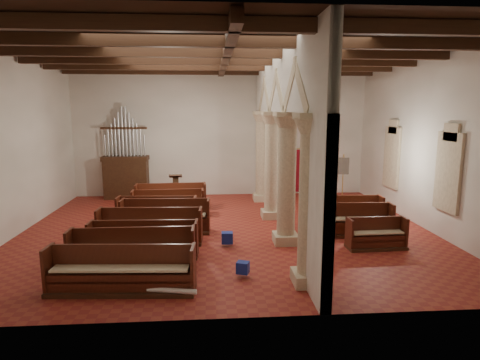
% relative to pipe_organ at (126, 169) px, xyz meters
% --- Properties ---
extents(floor, '(14.00, 14.00, 0.00)m').
position_rel_pipe_organ_xyz_m(floor, '(4.50, -5.50, -1.37)').
color(floor, maroon).
rests_on(floor, ground).
extents(ceiling, '(14.00, 14.00, 0.00)m').
position_rel_pipe_organ_xyz_m(ceiling, '(4.50, -5.50, 4.63)').
color(ceiling, '#311D10').
rests_on(ceiling, wall_back).
extents(wall_back, '(14.00, 0.02, 6.00)m').
position_rel_pipe_organ_xyz_m(wall_back, '(4.50, 0.50, 1.63)').
color(wall_back, white).
rests_on(wall_back, floor).
extents(wall_front, '(14.00, 0.02, 6.00)m').
position_rel_pipe_organ_xyz_m(wall_front, '(4.50, -11.50, 1.63)').
color(wall_front, white).
rests_on(wall_front, floor).
extents(wall_left, '(0.02, 12.00, 6.00)m').
position_rel_pipe_organ_xyz_m(wall_left, '(-2.50, -5.50, 1.63)').
color(wall_left, white).
rests_on(wall_left, floor).
extents(wall_right, '(0.02, 12.00, 6.00)m').
position_rel_pipe_organ_xyz_m(wall_right, '(11.50, -5.50, 1.63)').
color(wall_right, white).
rests_on(wall_right, floor).
extents(ceiling_beams, '(13.80, 11.80, 0.30)m').
position_rel_pipe_organ_xyz_m(ceiling_beams, '(4.50, -5.50, 4.45)').
color(ceiling_beams, '#3B2412').
rests_on(ceiling_beams, wall_back).
extents(arcade, '(0.90, 11.90, 6.00)m').
position_rel_pipe_organ_xyz_m(arcade, '(6.30, -5.50, 2.19)').
color(arcade, beige).
rests_on(arcade, floor).
extents(window_right_a, '(0.03, 1.00, 2.20)m').
position_rel_pipe_organ_xyz_m(window_right_a, '(11.48, -7.00, 0.83)').
color(window_right_a, '#317050').
rests_on(window_right_a, wall_right).
extents(window_right_b, '(0.03, 1.00, 2.20)m').
position_rel_pipe_organ_xyz_m(window_right_b, '(11.48, -3.00, 0.83)').
color(window_right_b, '#317050').
rests_on(window_right_b, wall_right).
extents(window_back, '(1.00, 0.03, 2.20)m').
position_rel_pipe_organ_xyz_m(window_back, '(9.50, 0.48, 0.83)').
color(window_back, '#317050').
rests_on(window_back, wall_back).
extents(pipe_organ, '(2.10, 0.85, 4.40)m').
position_rel_pipe_organ_xyz_m(pipe_organ, '(0.00, 0.00, 0.00)').
color(pipe_organ, '#3B2412').
rests_on(pipe_organ, floor).
extents(lectern, '(0.58, 0.59, 1.39)m').
position_rel_pipe_organ_xyz_m(lectern, '(2.43, -1.44, -0.80)').
color(lectern, '#3A2812').
rests_on(lectern, floor).
extents(dossal_curtain, '(1.80, 0.07, 2.17)m').
position_rel_pipe_organ_xyz_m(dossal_curtain, '(8.00, 0.42, -0.21)').
color(dossal_curtain, maroon).
rests_on(dossal_curtain, floor).
extents(processional_banner, '(0.48, 0.62, 2.15)m').
position_rel_pipe_organ_xyz_m(processional_banner, '(10.01, -1.27, -0.61)').
color(processional_banner, '#3B2412').
rests_on(processional_banner, floor).
extents(hymnal_box_a, '(0.36, 0.33, 0.30)m').
position_rel_pipe_organ_xyz_m(hymnal_box_a, '(4.76, -9.50, -1.12)').
color(hymnal_box_a, navy).
rests_on(hymnal_box_a, floor).
extents(hymnal_box_b, '(0.35, 0.28, 0.34)m').
position_rel_pipe_organ_xyz_m(hymnal_box_b, '(4.46, -7.18, -1.10)').
color(hymnal_box_b, navy).
rests_on(hymnal_box_b, floor).
extents(hymnal_box_c, '(0.42, 0.37, 0.36)m').
position_rel_pipe_organ_xyz_m(hymnal_box_c, '(2.72, -6.86, -1.09)').
color(hymnal_box_c, navy).
rests_on(hymnal_box_c, floor).
extents(tube_heater_a, '(1.13, 0.33, 0.11)m').
position_rel_pipe_organ_xyz_m(tube_heater_a, '(3.09, -10.49, -1.21)').
color(tube_heater_a, silver).
rests_on(tube_heater_a, floor).
extents(tube_heater_b, '(1.05, 0.30, 0.10)m').
position_rel_pipe_organ_xyz_m(tube_heater_b, '(2.71, -8.93, -1.21)').
color(tube_heater_b, silver).
rests_on(tube_heater_b, floor).
extents(nave_pew_0, '(3.41, 0.94, 1.08)m').
position_rel_pipe_organ_xyz_m(nave_pew_0, '(1.92, -10.12, -1.01)').
color(nave_pew_0, '#3B2412').
rests_on(nave_pew_0, floor).
extents(nave_pew_1, '(3.27, 0.73, 1.07)m').
position_rel_pipe_organ_xyz_m(nave_pew_1, '(1.90, -8.72, -1.02)').
color(nave_pew_1, '#3B2412').
rests_on(nave_pew_1, floor).
extents(nave_pew_2, '(3.07, 0.81, 1.04)m').
position_rel_pipe_organ_xyz_m(nave_pew_2, '(2.07, -7.91, -1.03)').
color(nave_pew_2, '#3B2412').
rests_on(nave_pew_2, floor).
extents(nave_pew_3, '(3.26, 0.91, 1.11)m').
position_rel_pipe_organ_xyz_m(nave_pew_3, '(2.07, -6.71, -1.00)').
color(nave_pew_3, '#3B2412').
rests_on(nave_pew_3, floor).
extents(nave_pew_4, '(3.02, 0.89, 1.15)m').
position_rel_pipe_organ_xyz_m(nave_pew_4, '(2.43, -5.61, -0.99)').
color(nave_pew_4, '#3B2412').
rests_on(nave_pew_4, floor).
extents(nave_pew_5, '(2.88, 0.87, 1.04)m').
position_rel_pipe_organ_xyz_m(nave_pew_5, '(2.01, -4.69, -1.03)').
color(nave_pew_5, '#3B2412').
rests_on(nave_pew_5, floor).
extents(nave_pew_6, '(2.81, 0.82, 1.05)m').
position_rel_pipe_organ_xyz_m(nave_pew_6, '(2.29, -3.48, -1.02)').
color(nave_pew_6, '#3B2412').
rests_on(nave_pew_6, floor).
extents(nave_pew_7, '(2.91, 0.88, 1.13)m').
position_rel_pipe_organ_xyz_m(nave_pew_7, '(2.32, -2.57, -1.00)').
color(nave_pew_7, '#3B2412').
rests_on(nave_pew_7, floor).
extents(aisle_pew_0, '(1.79, 0.69, 0.95)m').
position_rel_pipe_organ_xyz_m(aisle_pew_0, '(8.94, -7.68, -1.05)').
color(aisle_pew_0, '#3B2412').
rests_on(aisle_pew_0, floor).
extents(aisle_pew_1, '(2.20, 0.82, 1.08)m').
position_rel_pipe_organ_xyz_m(aisle_pew_1, '(8.89, -6.38, -1.01)').
color(aisle_pew_1, '#3B2412').
rests_on(aisle_pew_1, floor).
extents(aisle_pew_2, '(1.89, 0.80, 1.08)m').
position_rel_pipe_organ_xyz_m(aisle_pew_2, '(9.17, -5.28, -1.00)').
color(aisle_pew_2, '#3B2412').
rests_on(aisle_pew_2, floor).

